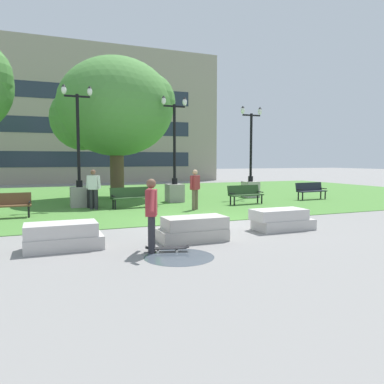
{
  "coord_description": "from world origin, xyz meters",
  "views": [
    {
      "loc": [
        -5.02,
        -11.53,
        2.14
      ],
      "look_at": [
        -0.93,
        -1.4,
        1.2
      ],
      "focal_mm": 35.0,
      "sensor_mm": 36.0,
      "label": 1
    }
  ],
  "objects_px": {
    "park_bench_far_left": "(131,196)",
    "person_skateboarder": "(151,211)",
    "concrete_block_center": "(63,237)",
    "park_bench_near_left": "(245,193)",
    "skateboard": "(167,248)",
    "person_bystander_far_lawn": "(195,187)",
    "park_bench_far_right": "(311,190)",
    "person_bystander_near_lawn": "(93,187)",
    "lamp_post_right": "(175,181)",
    "concrete_block_right": "(281,220)",
    "lamp_post_center": "(79,183)",
    "concrete_block_left": "(193,229)",
    "lamp_post_left": "(251,179)",
    "trash_bin": "(93,197)",
    "park_bench_near_right": "(5,204)"
  },
  "relations": [
    {
      "from": "park_bench_far_left",
      "to": "person_skateboarder",
      "type": "bearing_deg",
      "value": -99.44
    },
    {
      "from": "concrete_block_center",
      "to": "park_bench_near_left",
      "type": "distance_m",
      "value": 10.67
    },
    {
      "from": "skateboard",
      "to": "person_bystander_far_lawn",
      "type": "distance_m",
      "value": 7.38
    },
    {
      "from": "park_bench_far_right",
      "to": "park_bench_far_left",
      "type": "bearing_deg",
      "value": 179.31
    },
    {
      "from": "park_bench_far_left",
      "to": "person_bystander_near_lawn",
      "type": "height_order",
      "value": "person_bystander_near_lawn"
    },
    {
      "from": "park_bench_near_left",
      "to": "lamp_post_right",
      "type": "bearing_deg",
      "value": 142.32
    },
    {
      "from": "person_skateboarder",
      "to": "lamp_post_right",
      "type": "bearing_deg",
      "value": 67.71
    },
    {
      "from": "concrete_block_right",
      "to": "person_bystander_far_lawn",
      "type": "bearing_deg",
      "value": 98.12
    },
    {
      "from": "person_bystander_far_lawn",
      "to": "person_skateboarder",
      "type": "bearing_deg",
      "value": -120.23
    },
    {
      "from": "park_bench_near_left",
      "to": "lamp_post_center",
      "type": "distance_m",
      "value": 7.73
    },
    {
      "from": "concrete_block_center",
      "to": "lamp_post_right",
      "type": "bearing_deg",
      "value": 55.51
    },
    {
      "from": "skateboard",
      "to": "person_bystander_far_lawn",
      "type": "xyz_separation_m",
      "value": [
        3.38,
        6.49,
        0.9
      ]
    },
    {
      "from": "concrete_block_left",
      "to": "park_bench_near_left",
      "type": "height_order",
      "value": "park_bench_near_left"
    },
    {
      "from": "concrete_block_center",
      "to": "lamp_post_left",
      "type": "height_order",
      "value": "lamp_post_left"
    },
    {
      "from": "trash_bin",
      "to": "skateboard",
      "type": "bearing_deg",
      "value": -86.17
    },
    {
      "from": "lamp_post_center",
      "to": "concrete_block_center",
      "type": "bearing_deg",
      "value": -98.04
    },
    {
      "from": "park_bench_near_left",
      "to": "person_bystander_far_lawn",
      "type": "relative_size",
      "value": 1.08
    },
    {
      "from": "concrete_block_center",
      "to": "trash_bin",
      "type": "height_order",
      "value": "trash_bin"
    },
    {
      "from": "concrete_block_left",
      "to": "park_bench_near_left",
      "type": "bearing_deg",
      "value": 50.72
    },
    {
      "from": "lamp_post_center",
      "to": "person_bystander_near_lawn",
      "type": "distance_m",
      "value": 1.26
    },
    {
      "from": "concrete_block_center",
      "to": "lamp_post_right",
      "type": "relative_size",
      "value": 0.34
    },
    {
      "from": "person_skateboarder",
      "to": "park_bench_far_right",
      "type": "relative_size",
      "value": 0.93
    },
    {
      "from": "person_skateboarder",
      "to": "park_bench_near_right",
      "type": "height_order",
      "value": "person_skateboarder"
    },
    {
      "from": "person_skateboarder",
      "to": "park_bench_far_right",
      "type": "xyz_separation_m",
      "value": [
        11.12,
        7.97,
        -0.43
      ]
    },
    {
      "from": "concrete_block_center",
      "to": "lamp_post_left",
      "type": "relative_size",
      "value": 0.35
    },
    {
      "from": "skateboard",
      "to": "person_bystander_near_lawn",
      "type": "bearing_deg",
      "value": 94.34
    },
    {
      "from": "concrete_block_center",
      "to": "trash_bin",
      "type": "relative_size",
      "value": 1.88
    },
    {
      "from": "skateboard",
      "to": "lamp_post_right",
      "type": "distance_m",
      "value": 10.34
    },
    {
      "from": "lamp_post_right",
      "to": "skateboard",
      "type": "bearing_deg",
      "value": -110.31
    },
    {
      "from": "park_bench_near_right",
      "to": "lamp_post_right",
      "type": "distance_m",
      "value": 7.99
    },
    {
      "from": "park_bench_near_left",
      "to": "lamp_post_right",
      "type": "relative_size",
      "value": 0.35
    },
    {
      "from": "park_bench_near_right",
      "to": "person_bystander_near_lawn",
      "type": "relative_size",
      "value": 1.06
    },
    {
      "from": "lamp_post_right",
      "to": "trash_bin",
      "type": "xyz_separation_m",
      "value": [
        -4.16,
        -0.85,
        -0.58
      ]
    },
    {
      "from": "concrete_block_left",
      "to": "trash_bin",
      "type": "distance_m",
      "value": 8.05
    },
    {
      "from": "lamp_post_center",
      "to": "trash_bin",
      "type": "relative_size",
      "value": 5.64
    },
    {
      "from": "park_bench_far_left",
      "to": "lamp_post_right",
      "type": "bearing_deg",
      "value": 29.79
    },
    {
      "from": "concrete_block_center",
      "to": "concrete_block_left",
      "type": "distance_m",
      "value": 3.28
    },
    {
      "from": "lamp_post_center",
      "to": "lamp_post_left",
      "type": "bearing_deg",
      "value": 5.49
    },
    {
      "from": "park_bench_far_left",
      "to": "person_bystander_far_lawn",
      "type": "relative_size",
      "value": 1.08
    },
    {
      "from": "lamp_post_left",
      "to": "trash_bin",
      "type": "xyz_separation_m",
      "value": [
        -8.93,
        -1.43,
        -0.55
      ]
    },
    {
      "from": "park_bench_far_right",
      "to": "lamp_post_left",
      "type": "relative_size",
      "value": 0.36
    },
    {
      "from": "park_bench_near_right",
      "to": "park_bench_far_left",
      "type": "bearing_deg",
      "value": 13.32
    },
    {
      "from": "concrete_block_center",
      "to": "park_bench_far_right",
      "type": "distance_m",
      "value": 14.72
    },
    {
      "from": "concrete_block_right",
      "to": "person_skateboarder",
      "type": "bearing_deg",
      "value": -164.43
    },
    {
      "from": "person_skateboarder",
      "to": "park_bench_far_left",
      "type": "xyz_separation_m",
      "value": [
        1.34,
        8.08,
        -0.43
      ]
    },
    {
      "from": "person_skateboarder",
      "to": "park_bench_near_left",
      "type": "relative_size",
      "value": 0.93
    },
    {
      "from": "skateboard",
      "to": "park_bench_far_right",
      "type": "distance_m",
      "value": 13.47
    },
    {
      "from": "person_skateboarder",
      "to": "lamp_post_right",
      "type": "height_order",
      "value": "lamp_post_right"
    },
    {
      "from": "person_skateboarder",
      "to": "person_bystander_far_lawn",
      "type": "distance_m",
      "value": 7.41
    },
    {
      "from": "park_bench_near_left",
      "to": "lamp_post_right",
      "type": "distance_m",
      "value": 3.61
    }
  ]
}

